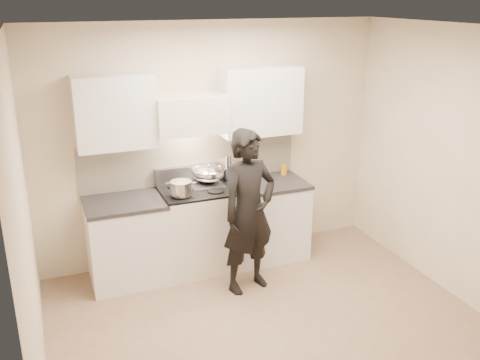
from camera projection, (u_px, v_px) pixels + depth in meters
name	position (u px, v px, depth m)	size (l,w,h in m)	color
ground_plane	(274.00, 330.00, 4.97)	(4.00, 4.00, 0.00)	#8A6F5A
room_shell	(254.00, 155.00, 4.75)	(4.04, 3.54, 2.70)	beige
stove	(197.00, 229.00, 5.97)	(0.76, 0.65, 0.96)	beige
counter_right	(265.00, 219.00, 6.25)	(0.92, 0.67, 0.92)	silver
counter_left	(127.00, 241.00, 5.70)	(0.82, 0.67, 0.92)	silver
wok	(209.00, 173.00, 5.97)	(0.37, 0.45, 0.29)	silver
stock_pot	(181.00, 188.00, 5.58)	(0.31, 0.28, 0.15)	silver
utensil_crock	(228.00, 173.00, 6.12)	(0.11, 0.11, 0.30)	#93939F
spice_jar	(246.00, 174.00, 6.21)	(0.05, 0.05, 0.10)	orange
oil_glass	(284.00, 170.00, 6.34)	(0.07, 0.07, 0.12)	#B37311
person	(249.00, 212.00, 5.42)	(0.63, 0.41, 1.72)	black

